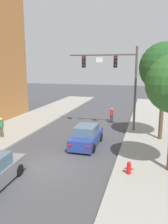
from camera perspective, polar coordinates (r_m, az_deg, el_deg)
ground_plane at (r=14.38m, az=-9.47°, el=-13.29°), size 120.00×120.00×0.00m
sidewalk_right at (r=13.20m, az=18.14°, el=-15.75°), size 5.00×60.00×0.15m
traffic_signal_mast at (r=21.10m, az=8.05°, el=9.57°), size 6.24×0.38×7.50m
car_lead_blue at (r=17.43m, az=0.67°, el=-6.10°), size 1.85×4.25×1.60m
pedestrian_sidewalk_left_walker at (r=20.12m, az=-19.93°, el=-3.40°), size 0.36×0.22×1.64m
pedestrian_crossing_road at (r=24.35m, az=6.88°, el=-0.63°), size 0.36×0.22×1.64m
fire_hydrant at (r=13.10m, az=11.13°, el=-13.48°), size 0.48×0.24×0.72m
street_tree_second at (r=18.84m, az=19.46°, el=10.36°), size 3.86×3.86×7.64m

